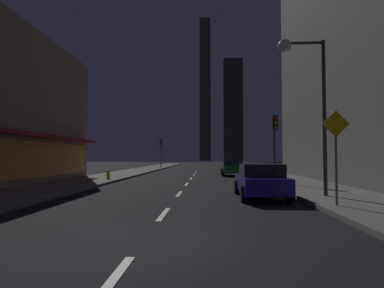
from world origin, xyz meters
TOP-DOWN VIEW (x-y plane):
  - ground_plane at (0.00, 32.00)m, footprint 78.00×136.00m
  - sidewalk_right at (7.00, 32.00)m, footprint 4.00×76.00m
  - sidewalk_left at (-7.00, 32.00)m, footprint 4.00×76.00m
  - lane_marking_center at (0.00, 13.60)m, footprint 0.16×33.40m
  - skyscraper_distant_tall at (0.18, 137.53)m, footprint 5.02×5.63m
  - skyscraper_distant_mid at (12.13, 126.19)m, footprint 7.84×5.46m
  - car_parked_near at (3.60, 7.16)m, footprint 1.98×4.24m
  - car_parked_far at (3.60, 22.89)m, footprint 1.98×4.24m
  - fire_hydrant_far_left at (-5.90, 16.10)m, footprint 0.42×0.30m
  - traffic_light_near_right at (5.50, 13.18)m, footprint 0.32×0.48m
  - traffic_light_far_left at (-5.50, 38.97)m, footprint 0.32×0.48m
  - street_lamp_right at (5.38, 6.85)m, footprint 1.96×0.56m
  - pedestrian_crossing_sign at (5.60, 4.24)m, footprint 0.91×0.08m

SIDE VIEW (x-z plane):
  - ground_plane at x=0.00m, z-range -0.10..0.00m
  - lane_marking_center at x=0.00m, z-range 0.00..0.01m
  - sidewalk_right at x=7.00m, z-range 0.00..0.15m
  - sidewalk_left at x=-7.00m, z-range 0.00..0.15m
  - fire_hydrant_far_left at x=-5.90m, z-range 0.13..0.78m
  - car_parked_near at x=3.60m, z-range 0.02..1.47m
  - car_parked_far at x=3.60m, z-range 0.02..1.47m
  - pedestrian_crossing_sign at x=5.60m, z-range 0.44..3.59m
  - traffic_light_near_right at x=5.50m, z-range 1.09..5.29m
  - traffic_light_far_left at x=-5.50m, z-range 1.09..5.29m
  - street_lamp_right at x=5.38m, z-range 1.78..8.36m
  - skyscraper_distant_mid at x=12.13m, z-range 0.00..43.28m
  - skyscraper_distant_tall at x=0.18m, z-range 0.00..65.89m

